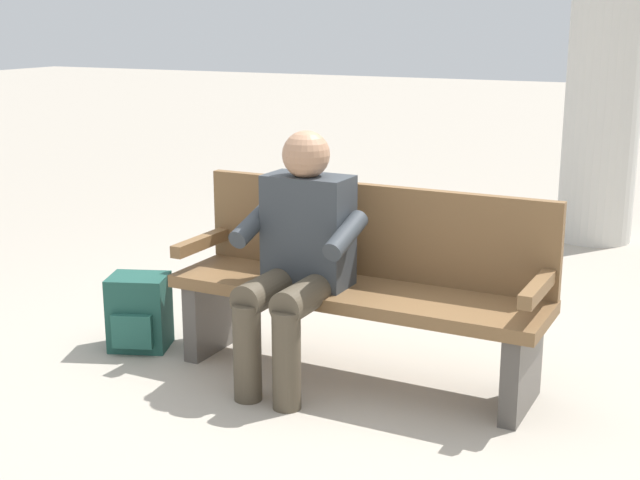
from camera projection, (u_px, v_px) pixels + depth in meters
ground_plane at (354, 377)px, 4.20m from camera, size 40.00×40.00×0.00m
bench_near at (362, 281)px, 4.15m from camera, size 1.81×0.52×0.90m
person_seated at (297, 253)px, 4.01m from camera, size 0.58×0.58×1.18m
backpack at (139, 313)px, 4.53m from camera, size 0.36×0.34×0.39m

